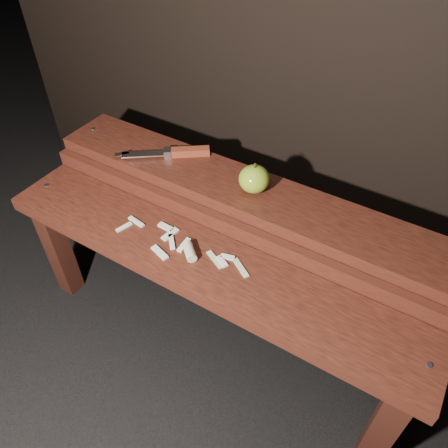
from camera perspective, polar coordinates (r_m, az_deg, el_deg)
The scene contains 6 objects.
ground at distance 1.47m, azimuth -1.26°, elevation -14.19°, with size 60.00×60.00×0.00m, color black.
bench_front_tier at distance 1.15m, azimuth -3.17°, elevation -7.04°, with size 1.20×0.20×0.42m.
bench_rear_tier at distance 1.24m, azimuth 2.55°, elevation 1.68°, with size 1.20×0.21×0.50m.
apple at distance 1.16m, azimuth 3.95°, elevation 5.89°, with size 0.08×0.08×0.09m.
knife at distance 1.30m, azimuth -6.01°, elevation 9.30°, with size 0.24×0.18×0.02m.
apple_scraps at distance 1.13m, azimuth -5.21°, elevation -3.04°, with size 0.39×0.11×0.03m.
Camera 1 is at (0.43, -0.65, 1.25)m, focal length 35.00 mm.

